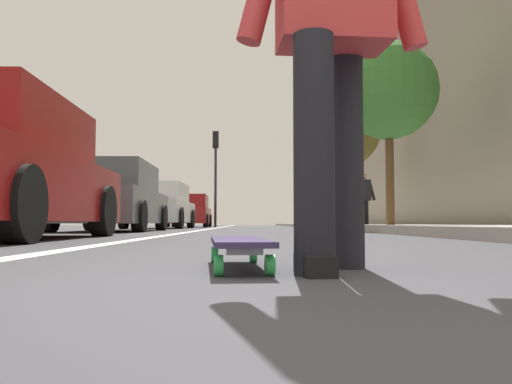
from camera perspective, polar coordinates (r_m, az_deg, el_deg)
The scene contains 13 objects.
ground_plane at distance 10.58m, azimuth -0.06°, elevation -4.29°, with size 80.00×80.00×0.00m, color #38383D.
lane_stripe_white at distance 20.61m, azimuth -4.05°, elevation -3.81°, with size 52.00×0.16×0.01m, color silver.
sidewalk_curb at distance 18.97m, azimuth 10.90°, elevation -3.60°, with size 52.00×3.20×0.14m, color #9E9B93.
building_facade at distance 24.02m, azimuth 15.13°, elevation 8.72°, with size 40.00×1.20×10.29m, color gray.
skateboard at distance 2.08m, azimuth -1.88°, elevation -5.55°, with size 0.85×0.27×0.11m.
skater_person at distance 2.10m, azimuth 8.07°, elevation 18.06°, with size 0.48×0.72×1.64m.
parked_car_mid at distance 12.02m, azimuth -15.07°, elevation -0.71°, with size 4.40×1.95×1.47m.
parked_car_far at distance 18.24m, azimuth -10.21°, elevation -1.55°, with size 4.46×2.03×1.50m.
parked_car_end at distance 24.95m, azimuth -7.12°, elevation -2.10°, with size 4.33×1.97×1.47m.
traffic_light at distance 25.47m, azimuth -4.32°, elevation 3.30°, with size 0.33×0.28×4.53m.
street_tree_mid at distance 13.75m, azimuth 13.93°, elevation 10.38°, with size 2.41×2.41×4.63m.
street_tree_far at distance 19.71m, azimuth 9.32°, elevation 6.32°, with size 2.63×2.63×4.81m.
pedestrian_distant at distance 15.38m, azimuth 11.37°, elevation -0.48°, with size 0.45×0.71×1.62m.
Camera 1 is at (-0.58, 0.13, 0.17)m, focal length 37.60 mm.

